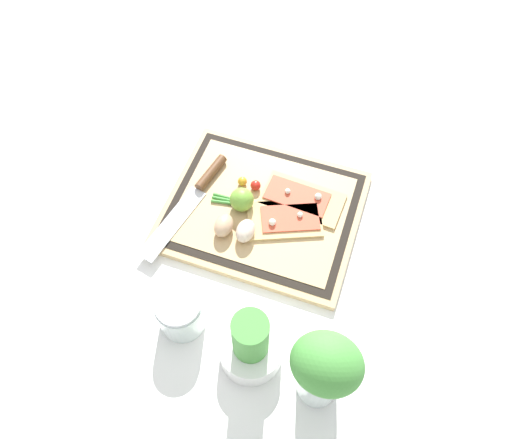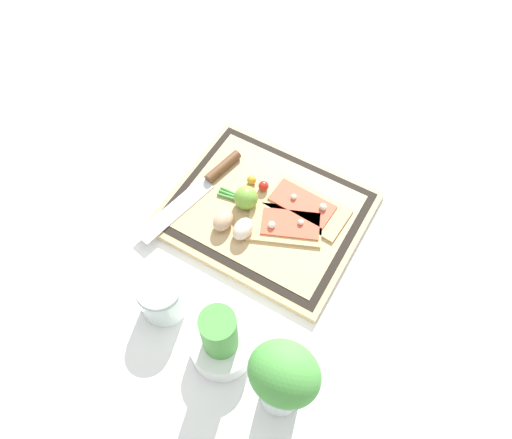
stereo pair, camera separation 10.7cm
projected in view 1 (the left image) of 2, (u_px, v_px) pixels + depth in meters
The scene contains 14 objects.
ground_plane at pixel (262, 212), 1.13m from camera, with size 6.00×6.00×0.00m, color white.
cutting_board at pixel (262, 210), 1.12m from camera, with size 0.42×0.35×0.02m.
pizza_slice_near at pixel (301, 198), 1.12m from camera, with size 0.19×0.11×0.02m.
pizza_slice_far at pixel (286, 219), 1.09m from camera, with size 0.19×0.15×0.02m.
knife at pixel (199, 189), 1.13m from camera, with size 0.09×0.30×0.02m.
egg_brown at pixel (224, 226), 1.06m from camera, with size 0.04×0.06×0.04m, color tan.
egg_pink at pixel (245, 231), 1.06m from camera, with size 0.04×0.06×0.04m, color beige.
lime at pixel (242, 200), 1.09m from camera, with size 0.05×0.05×0.05m, color #70A838.
cherry_tomato_red at pixel (256, 185), 1.13m from camera, with size 0.02×0.02×0.02m, color red.
cherry_tomato_yellow at pixel (242, 181), 1.13m from camera, with size 0.02×0.02×0.02m, color gold.
scallion_bunch at pixel (268, 206), 1.11m from camera, with size 0.25×0.05×0.01m.
herb_pot at pixel (251, 346), 0.91m from camera, with size 0.12×0.12×0.17m.
sauce_jar at pixel (181, 314), 0.96m from camera, with size 0.09×0.09×0.09m.
herb_glass at pixel (324, 370), 0.82m from camera, with size 0.12×0.11×0.21m.
Camera 1 is at (-0.18, 0.57, 0.96)m, focal length 35.00 mm.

